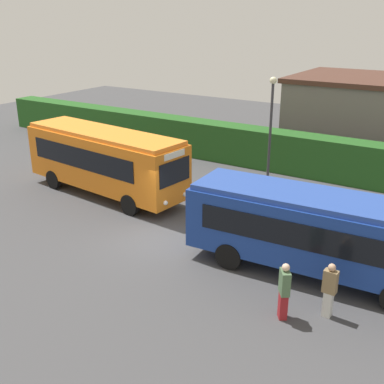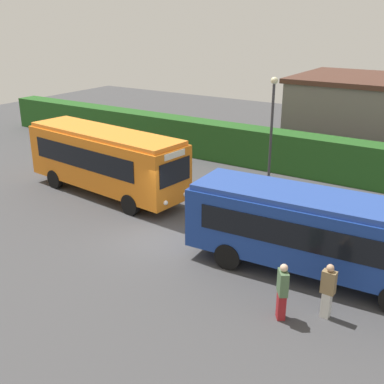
{
  "view_description": "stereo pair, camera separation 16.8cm",
  "coord_description": "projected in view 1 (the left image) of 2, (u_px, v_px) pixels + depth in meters",
  "views": [
    {
      "loc": [
        10.68,
        -14.17,
        8.78
      ],
      "look_at": [
        0.52,
        1.79,
        1.63
      ],
      "focal_mm": 44.46,
      "sensor_mm": 36.0,
      "label": 1
    },
    {
      "loc": [
        10.82,
        -14.08,
        8.78
      ],
      "look_at": [
        0.52,
        1.79,
        1.63
      ],
      "focal_mm": 44.46,
      "sensor_mm": 36.0,
      "label": 2
    }
  ],
  "objects": [
    {
      "name": "person_right",
      "position": [
        329.0,
        289.0,
        14.35
      ],
      "size": [
        0.43,
        0.27,
        1.82
      ],
      "rotation": [
        0.0,
        0.0,
        1.54
      ],
      "color": "silver",
      "rests_on": "ground_plane"
    },
    {
      "name": "lamppost",
      "position": [
        271.0,
        120.0,
        24.48
      ],
      "size": [
        0.36,
        0.36,
        5.79
      ],
      "color": "#38383D",
      "rests_on": "ground_plane"
    },
    {
      "name": "bus_orange",
      "position": [
        105.0,
        159.0,
        23.85
      ],
      "size": [
        9.52,
        3.41,
        3.33
      ],
      "rotation": [
        0.0,
        0.0,
        -0.1
      ],
      "color": "orange",
      "rests_on": "ground_plane"
    },
    {
      "name": "bus_blue",
      "position": [
        319.0,
        230.0,
        16.46
      ],
      "size": [
        9.45,
        3.04,
        2.98
      ],
      "rotation": [
        0.0,
        0.0,
        0.06
      ],
      "color": "navy",
      "rests_on": "ground_plane"
    },
    {
      "name": "person_center",
      "position": [
        284.0,
        290.0,
        14.25
      ],
      "size": [
        0.49,
        0.56,
        1.87
      ],
      "rotation": [
        0.0,
        0.0,
        0.6
      ],
      "color": "maroon",
      "rests_on": "ground_plane"
    },
    {
      "name": "depot_building",
      "position": [
        380.0,
        116.0,
        30.79
      ],
      "size": [
        11.22,
        8.01,
        4.95
      ],
      "color": "slate",
      "rests_on": "ground_plane"
    },
    {
      "name": "hedge_row",
      "position": [
        272.0,
        150.0,
        28.24
      ],
      "size": [
        44.0,
        1.56,
        2.3
      ],
      "primitive_type": "cube",
      "color": "#24561F",
      "rests_on": "ground_plane"
    },
    {
      "name": "person_left",
      "position": [
        297.0,
        208.0,
        20.28
      ],
      "size": [
        0.5,
        0.41,
        1.85
      ],
      "rotation": [
        0.0,
        0.0,
        1.17
      ],
      "color": "black",
      "rests_on": "ground_plane"
    },
    {
      "name": "ground_plane",
      "position": [
        158.0,
        239.0,
        19.65
      ],
      "size": [
        64.0,
        64.0,
        0.0
      ],
      "primitive_type": "plane",
      "color": "#424244"
    }
  ]
}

